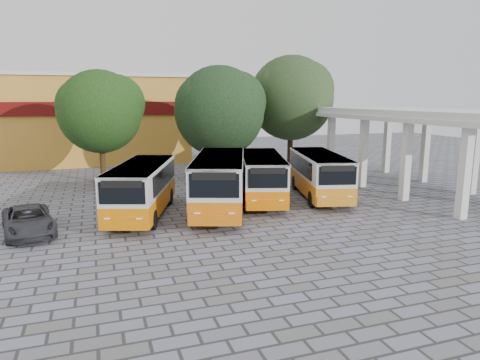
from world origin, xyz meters
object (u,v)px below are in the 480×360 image
object	(u,v)px
bus_centre_left	(220,180)
bus_centre_right	(262,175)
bus_far_left	(142,186)
bus_far_right	(319,172)
parked_car	(28,220)

from	to	relation	value
bus_centre_left	bus_centre_right	size ratio (longest dim) A/B	1.10
bus_far_left	bus_far_right	world-z (taller)	bus_far_right
bus_far_left	parked_car	bearing A→B (deg)	-145.83
bus_centre_left	bus_far_left	bearing A→B (deg)	-166.46
bus_centre_left	bus_far_right	distance (m)	6.88
bus_centre_left	parked_car	world-z (taller)	bus_centre_left
bus_centre_left	parked_car	size ratio (longest dim) A/B	2.00
bus_centre_right	bus_far_right	xyz separation A→B (m)	(3.69, -0.38, -0.01)
bus_centre_right	parked_car	distance (m)	12.79
bus_far_right	parked_car	size ratio (longest dim) A/B	1.80
bus_far_right	parked_car	world-z (taller)	bus_far_right
bus_far_left	bus_centre_right	xyz separation A→B (m)	(7.19, 1.12, 0.01)
bus_far_left	bus_centre_left	bearing A→B (deg)	12.93
bus_far_left	bus_centre_right	world-z (taller)	bus_centre_right
bus_centre_left	bus_centre_right	bearing A→B (deg)	46.13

